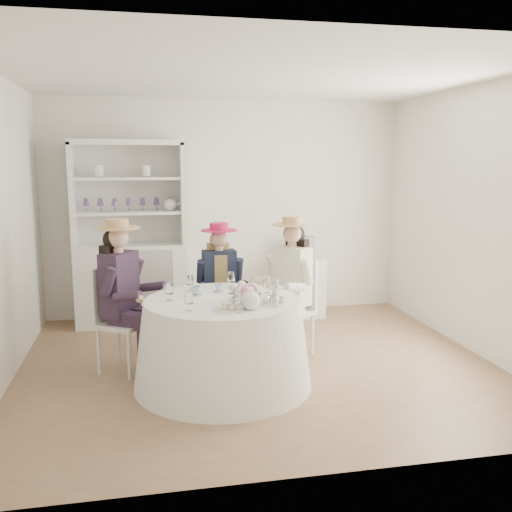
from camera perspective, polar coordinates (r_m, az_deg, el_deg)
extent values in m
plane|color=brown|center=(5.61, 0.21, -10.80)|extent=(4.50, 4.50, 0.00)
plane|color=white|center=(5.31, 0.22, 17.65)|extent=(4.50, 4.50, 0.00)
plane|color=white|center=(7.25, -2.99, 4.78)|extent=(4.50, 0.00, 4.50)
plane|color=white|center=(3.38, 7.08, -0.78)|extent=(4.50, 0.00, 4.50)
plane|color=white|center=(6.15, 21.23, 3.29)|extent=(0.00, 4.50, 4.50)
cone|color=white|center=(5.02, -3.34, -8.74)|extent=(1.55, 1.55, 0.75)
cylinder|color=white|center=(4.92, -3.38, -4.45)|extent=(1.35, 1.35, 0.02)
cube|color=silver|center=(7.02, -12.34, -2.74)|extent=(1.31, 0.53, 0.97)
cube|color=silver|center=(7.09, -12.62, 6.16)|extent=(1.29, 0.08, 1.18)
cube|color=silver|center=(6.86, -12.84, 11.00)|extent=(1.31, 0.53, 0.06)
cube|color=silver|center=(6.91, -17.86, 5.86)|extent=(0.06, 0.49, 1.18)
cube|color=silver|center=(6.89, -7.43, 6.22)|extent=(0.06, 0.49, 1.18)
cube|color=silver|center=(6.89, -12.59, 4.28)|extent=(1.22, 0.47, 0.03)
cube|color=silver|center=(6.86, -12.71, 7.59)|extent=(1.22, 0.47, 0.03)
sphere|color=white|center=(6.89, -8.57, 5.12)|extent=(0.15, 0.15, 0.15)
cube|color=silver|center=(7.27, 4.75, -3.05)|extent=(0.50, 0.50, 0.74)
cylinder|color=black|center=(7.18, 4.81, 0.89)|extent=(0.35, 0.35, 0.27)
cube|color=silver|center=(5.45, -13.16, -6.62)|extent=(0.56, 0.56, 0.04)
cylinder|color=silver|center=(5.31, -12.57, -9.69)|extent=(0.04, 0.04, 0.45)
cylinder|color=silver|center=(5.57, -10.73, -8.71)|extent=(0.04, 0.04, 0.45)
cylinder|color=silver|center=(5.49, -15.45, -9.17)|extent=(0.04, 0.04, 0.45)
cylinder|color=silver|center=(5.74, -13.53, -8.25)|extent=(0.04, 0.04, 0.45)
cube|color=silver|center=(5.49, -14.86, -3.63)|extent=(0.23, 0.34, 0.51)
cube|color=black|center=(5.37, -13.49, -2.74)|extent=(0.37, 0.42, 0.59)
cube|color=black|center=(5.29, -12.64, -6.18)|extent=(0.36, 0.30, 0.12)
cylinder|color=black|center=(5.31, -11.22, -9.52)|extent=(0.10, 0.10, 0.47)
cylinder|color=black|center=(5.17, -14.46, -2.46)|extent=(0.20, 0.17, 0.28)
cube|color=black|center=(5.44, -11.59, -5.71)|extent=(0.36, 0.30, 0.12)
cylinder|color=black|center=(5.46, -10.20, -8.96)|extent=(0.10, 0.10, 0.47)
cylinder|color=black|center=(5.51, -11.95, -1.63)|extent=(0.20, 0.17, 0.28)
cylinder|color=#D8A889|center=(5.32, -13.62, 0.58)|extent=(0.09, 0.09, 0.08)
sphere|color=#D8A889|center=(5.30, -13.67, 1.77)|extent=(0.19, 0.19, 0.19)
sphere|color=black|center=(5.33, -14.07, 1.63)|extent=(0.19, 0.19, 0.19)
cube|color=black|center=(5.39, -14.28, -0.87)|extent=(0.20, 0.25, 0.39)
cylinder|color=tan|center=(5.29, -13.71, 2.75)|extent=(0.41, 0.41, 0.01)
cylinder|color=tan|center=(5.29, -13.73, 3.18)|extent=(0.20, 0.20, 0.08)
cube|color=silver|center=(5.97, -3.62, -5.31)|extent=(0.39, 0.39, 0.04)
cylinder|color=silver|center=(5.86, -4.78, -7.80)|extent=(0.03, 0.03, 0.41)
cylinder|color=silver|center=(5.92, -1.89, -7.61)|extent=(0.03, 0.03, 0.41)
cylinder|color=silver|center=(6.15, -5.24, -6.98)|extent=(0.03, 0.03, 0.41)
cylinder|color=silver|center=(6.20, -2.49, -6.81)|extent=(0.03, 0.03, 0.41)
cube|color=silver|center=(6.07, -3.94, -2.61)|extent=(0.36, 0.04, 0.47)
cube|color=#1B2237|center=(5.91, -3.69, -2.02)|extent=(0.35, 0.20, 0.54)
cube|color=tan|center=(5.91, -3.69, -2.02)|extent=(0.14, 0.21, 0.47)
cube|color=#1B2237|center=(5.83, -4.25, -4.93)|extent=(0.14, 0.32, 0.11)
cylinder|color=#1B2237|center=(5.78, -3.99, -7.94)|extent=(0.09, 0.09, 0.43)
cylinder|color=#1B2237|center=(5.83, -5.51, -1.55)|extent=(0.09, 0.17, 0.26)
cube|color=#1B2237|center=(5.86, -2.62, -4.83)|extent=(0.14, 0.32, 0.11)
cylinder|color=#1B2237|center=(5.81, -2.33, -7.83)|extent=(0.09, 0.09, 0.43)
cylinder|color=#1B2237|center=(5.90, -1.78, -1.38)|extent=(0.09, 0.17, 0.26)
cylinder|color=#D8A889|center=(5.86, -3.72, 0.76)|extent=(0.08, 0.08, 0.07)
sphere|color=#D8A889|center=(5.84, -3.73, 1.76)|extent=(0.18, 0.18, 0.18)
sphere|color=tan|center=(5.89, -3.81, 1.68)|extent=(0.18, 0.18, 0.18)
cube|color=tan|center=(5.95, -3.84, -0.38)|extent=(0.23, 0.09, 0.36)
cylinder|color=#C31D53|center=(5.83, -3.74, 2.58)|extent=(0.37, 0.37, 0.01)
cylinder|color=#C31D53|center=(5.83, -3.75, 2.95)|extent=(0.19, 0.19, 0.07)
cube|color=silver|center=(5.75, 3.45, -5.61)|extent=(0.56, 0.56, 0.04)
cylinder|color=silver|center=(5.79, 1.18, -7.84)|extent=(0.04, 0.04, 0.44)
cylinder|color=silver|center=(5.60, 3.68, -8.48)|extent=(0.04, 0.04, 0.44)
cylinder|color=silver|center=(6.03, 3.19, -7.16)|extent=(0.04, 0.04, 0.44)
cylinder|color=silver|center=(5.84, 5.65, -7.74)|extent=(0.04, 0.04, 0.44)
cube|color=silver|center=(5.82, 4.59, -2.69)|extent=(0.25, 0.32, 0.50)
cube|color=white|center=(5.68, 3.61, -1.96)|extent=(0.37, 0.41, 0.58)
cube|color=white|center=(5.69, 1.99, -4.91)|extent=(0.35, 0.31, 0.12)
cylinder|color=white|center=(5.67, 1.05, -8.11)|extent=(0.10, 0.10, 0.46)
cylinder|color=white|center=(5.76, 1.76, -1.06)|extent=(0.19, 0.18, 0.28)
cube|color=white|center=(5.58, 3.41, -5.22)|extent=(0.35, 0.31, 0.12)
cylinder|color=white|center=(5.56, 2.46, -8.48)|extent=(0.10, 0.10, 0.46)
cylinder|color=white|center=(5.51, 5.04, -1.59)|extent=(0.19, 0.18, 0.28)
cylinder|color=#D8A889|center=(5.63, 3.65, 1.14)|extent=(0.09, 0.09, 0.08)
sphere|color=#D8A889|center=(5.61, 3.66, 2.25)|extent=(0.19, 0.19, 0.19)
sphere|color=black|center=(5.65, 3.94, 2.14)|extent=(0.19, 0.19, 0.19)
cube|color=black|center=(5.71, 4.13, -0.17)|extent=(0.21, 0.24, 0.38)
cylinder|color=tan|center=(5.60, 3.67, 3.16)|extent=(0.40, 0.40, 0.01)
cylinder|color=tan|center=(5.60, 3.67, 3.57)|extent=(0.20, 0.20, 0.08)
cube|color=silver|center=(6.17, -10.07, -4.30)|extent=(0.47, 0.47, 0.04)
cylinder|color=silver|center=(6.39, -8.33, -6.09)|extent=(0.04, 0.04, 0.48)
cylinder|color=silver|center=(6.41, -11.46, -6.12)|extent=(0.04, 0.04, 0.48)
cylinder|color=silver|center=(6.06, -8.45, -6.98)|extent=(0.04, 0.04, 0.48)
cylinder|color=silver|center=(6.08, -11.76, -7.01)|extent=(0.04, 0.04, 0.48)
cube|color=silver|center=(5.91, -10.28, -1.99)|extent=(0.41, 0.07, 0.54)
imported|color=white|center=(5.06, -5.97, -3.54)|extent=(0.11, 0.11, 0.07)
imported|color=white|center=(5.17, -3.77, -3.28)|extent=(0.07, 0.07, 0.06)
imported|color=white|center=(5.15, -1.22, -3.29)|extent=(0.09, 0.09, 0.07)
imported|color=white|center=(4.87, -0.66, -4.14)|extent=(0.26, 0.26, 0.05)
sphere|color=pink|center=(4.83, -0.39, -3.38)|extent=(0.08, 0.08, 0.08)
sphere|color=white|center=(4.87, -0.59, -3.29)|extent=(0.08, 0.08, 0.08)
sphere|color=pink|center=(4.88, -0.96, -3.25)|extent=(0.08, 0.08, 0.08)
sphere|color=white|center=(4.88, -1.38, -3.25)|extent=(0.08, 0.08, 0.08)
sphere|color=pink|center=(4.86, -1.74, -3.31)|extent=(0.08, 0.08, 0.08)
sphere|color=white|center=(4.83, -1.90, -3.40)|extent=(0.08, 0.08, 0.08)
sphere|color=pink|center=(4.79, -1.83, -3.49)|extent=(0.08, 0.08, 0.08)
sphere|color=white|center=(4.77, -1.54, -3.56)|extent=(0.08, 0.08, 0.08)
sphere|color=pink|center=(4.76, -1.11, -3.59)|extent=(0.08, 0.08, 0.08)
sphere|color=white|center=(4.77, -0.70, -3.55)|extent=(0.08, 0.08, 0.08)
sphere|color=pink|center=(4.80, -0.43, -3.48)|extent=(0.08, 0.08, 0.08)
sphere|color=white|center=(4.57, -0.56, -4.47)|extent=(0.16, 0.16, 0.16)
cylinder|color=white|center=(4.59, 0.65, -4.30)|extent=(0.09, 0.03, 0.08)
cylinder|color=white|center=(4.55, -0.56, -3.48)|extent=(0.04, 0.04, 0.02)
cylinder|color=white|center=(4.56, -2.82, -5.36)|extent=(0.25, 0.25, 0.01)
cube|color=beige|center=(4.53, -3.38, -5.17)|extent=(0.06, 0.04, 0.03)
cube|color=beige|center=(4.55, -2.82, -4.93)|extent=(0.06, 0.05, 0.03)
cube|color=beige|center=(4.58, -2.27, -4.99)|extent=(0.07, 0.06, 0.03)
cube|color=beige|center=(4.59, -3.13, -4.83)|extent=(0.07, 0.07, 0.03)
cube|color=beige|center=(4.52, -2.39, -5.18)|extent=(0.06, 0.07, 0.03)
cylinder|color=white|center=(4.74, 1.75, -4.77)|extent=(0.21, 0.21, 0.01)
cylinder|color=white|center=(4.73, 1.75, -4.00)|extent=(0.02, 0.02, 0.14)
cylinder|color=white|center=(4.71, 1.76, -3.16)|extent=(0.16, 0.16, 0.01)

